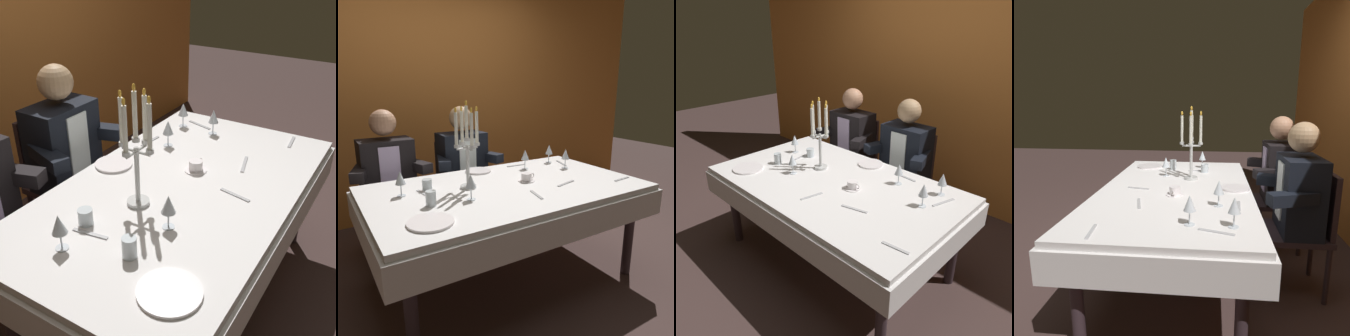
# 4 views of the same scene
# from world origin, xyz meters

# --- Properties ---
(ground_plane) EXTENTS (12.00, 12.00, 0.00)m
(ground_plane) POSITION_xyz_m (0.00, 0.00, 0.00)
(ground_plane) COLOR #412E2C
(back_wall) EXTENTS (6.00, 0.12, 2.70)m
(back_wall) POSITION_xyz_m (0.00, 1.66, 1.35)
(back_wall) COLOR orange
(back_wall) RESTS_ON ground_plane
(dining_table) EXTENTS (1.94, 1.14, 0.74)m
(dining_table) POSITION_xyz_m (0.00, 0.00, 0.62)
(dining_table) COLOR silver
(dining_table) RESTS_ON ground_plane
(candelabra) EXTENTS (0.19, 0.19, 0.59)m
(candelabra) POSITION_xyz_m (-0.25, 0.10, 1.02)
(candelabra) COLOR silver
(candelabra) RESTS_ON dining_table
(dinner_plate_0) EXTENTS (0.21, 0.21, 0.01)m
(dinner_plate_0) POSITION_xyz_m (0.00, 0.44, 0.75)
(dinner_plate_0) COLOR white
(dinner_plate_0) RESTS_ON dining_table
(dinner_plate_1) EXTENTS (0.24, 0.24, 0.01)m
(dinner_plate_1) POSITION_xyz_m (-0.67, -0.34, 0.75)
(dinner_plate_1) COLOR white
(dinner_plate_1) RESTS_ON dining_table
(wine_glass_0) EXTENTS (0.07, 0.07, 0.16)m
(wine_glass_0) POSITION_xyz_m (0.38, 0.31, 0.86)
(wine_glass_0) COLOR silver
(wine_glass_0) RESTS_ON dining_table
(wine_glass_1) EXTENTS (0.07, 0.07, 0.16)m
(wine_glass_1) POSITION_xyz_m (-0.69, 0.17, 0.85)
(wine_glass_1) COLOR silver
(wine_glass_1) RESTS_ON dining_table
(wine_glass_2) EXTENTS (0.07, 0.07, 0.16)m
(wine_glass_2) POSITION_xyz_m (0.68, 0.15, 0.85)
(wine_glass_2) COLOR silver
(wine_glass_2) RESTS_ON dining_table
(wine_glass_3) EXTENTS (0.07, 0.07, 0.16)m
(wine_glass_3) POSITION_xyz_m (0.69, 0.38, 0.86)
(wine_glass_3) COLOR silver
(wine_glass_3) RESTS_ON dining_table
(wine_glass_4) EXTENTS (0.07, 0.07, 0.16)m
(wine_glass_4) POSITION_xyz_m (-0.34, -0.13, 0.86)
(wine_glass_4) COLOR silver
(wine_glass_4) RESTS_ON dining_table
(water_tumbler_0) EXTENTS (0.07, 0.07, 0.08)m
(water_tumbler_0) POSITION_xyz_m (-0.51, 0.20, 0.78)
(water_tumbler_0) COLOR silver
(water_tumbler_0) RESTS_ON dining_table
(water_tumbler_1) EXTENTS (0.06, 0.06, 0.09)m
(water_tumbler_1) POSITION_xyz_m (-0.58, -0.10, 0.79)
(water_tumbler_1) COLOR silver
(water_tumbler_1) RESTS_ON dining_table
(coffee_cup_0) EXTENTS (0.13, 0.12, 0.06)m
(coffee_cup_0) POSITION_xyz_m (0.18, 0.01, 0.77)
(coffee_cup_0) COLOR white
(coffee_cup_0) RESTS_ON dining_table
(fork_0) EXTENTS (0.05, 0.17, 0.01)m
(fork_0) POSITION_xyz_m (0.06, -0.27, 0.74)
(fork_0) COLOR #B7B7BC
(fork_0) RESTS_ON dining_table
(fork_1) EXTENTS (0.17, 0.03, 0.01)m
(fork_1) POSITION_xyz_m (0.37, 0.44, 0.74)
(fork_1) COLOR #B7B7BC
(fork_1) RESTS_ON dining_table
(knife_2) EXTENTS (0.19, 0.06, 0.01)m
(knife_2) POSITION_xyz_m (0.39, -0.19, 0.74)
(knife_2) COLOR #B7B7BC
(knife_2) RESTS_ON dining_table
(spoon_3) EXTENTS (0.04, 0.17, 0.01)m
(spoon_3) POSITION_xyz_m (-0.56, 0.14, 0.74)
(spoon_3) COLOR #B7B7BC
(spoon_3) RESTS_ON dining_table
(knife_4) EXTENTS (0.07, 0.19, 0.01)m
(knife_4) POSITION_xyz_m (0.77, 0.29, 0.74)
(knife_4) COLOR #B7B7BC
(knife_4) RESTS_ON dining_table
(fork_5) EXTENTS (0.17, 0.04, 0.01)m
(fork_5) POSITION_xyz_m (0.82, -0.33, 0.74)
(fork_5) COLOR #B7B7BC
(fork_5) RESTS_ON dining_table
(seated_diner_0) EXTENTS (0.63, 0.48, 1.24)m
(seated_diner_0) POSITION_xyz_m (-0.62, 0.89, 0.74)
(seated_diner_0) COLOR #302429
(seated_diner_0) RESTS_ON ground_plane
(seated_diner_1) EXTENTS (0.63, 0.48, 1.24)m
(seated_diner_1) POSITION_xyz_m (0.06, 0.89, 0.74)
(seated_diner_1) COLOR #302429
(seated_diner_1) RESTS_ON ground_plane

